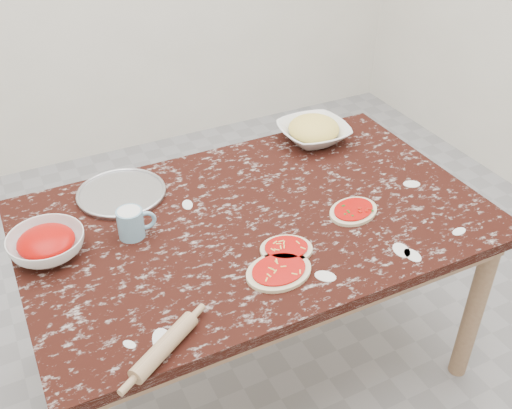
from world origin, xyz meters
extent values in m
plane|color=gray|center=(0.00, 0.00, 0.00)|extent=(4.00, 4.00, 0.00)
cube|color=black|center=(0.00, 0.00, 0.73)|extent=(1.60, 1.00, 0.04)
cube|color=#9B7B58|center=(0.00, 0.00, 0.67)|extent=(1.50, 0.90, 0.08)
cylinder|color=#9B7B58|center=(0.72, -0.42, 0.35)|extent=(0.07, 0.07, 0.71)
cylinder|color=#9B7B58|center=(-0.72, 0.42, 0.35)|extent=(0.07, 0.07, 0.71)
cylinder|color=#9B7B58|center=(0.72, 0.42, 0.35)|extent=(0.07, 0.07, 0.71)
cylinder|color=#B2B2B7|center=(-0.38, 0.34, 0.76)|extent=(0.32, 0.32, 0.01)
imported|color=white|center=(-0.69, 0.11, 0.79)|extent=(0.25, 0.25, 0.08)
imported|color=white|center=(0.46, 0.38, 0.79)|extent=(0.29, 0.29, 0.07)
cylinder|color=#74A3BE|center=(-0.42, 0.09, 0.80)|extent=(0.09, 0.09, 0.10)
torus|color=#74A3BE|center=(-0.37, 0.08, 0.80)|extent=(0.07, 0.02, 0.07)
cylinder|color=silver|center=(-0.42, 0.09, 0.84)|extent=(0.07, 0.07, 0.01)
ellipsoid|color=beige|center=(-0.07, -0.30, 0.76)|extent=(0.23, 0.19, 0.01)
ellipsoid|color=red|center=(-0.07, -0.30, 0.76)|extent=(0.19, 0.16, 0.00)
ellipsoid|color=beige|center=(0.00, -0.21, 0.76)|extent=(0.21, 0.19, 0.01)
ellipsoid|color=red|center=(0.00, -0.21, 0.76)|extent=(0.17, 0.15, 0.00)
ellipsoid|color=beige|center=(0.32, -0.13, 0.76)|extent=(0.23, 0.20, 0.01)
ellipsoid|color=red|center=(0.32, -0.13, 0.76)|extent=(0.19, 0.16, 0.00)
cylinder|color=tan|center=(-0.49, -0.44, 0.77)|extent=(0.23, 0.17, 0.05)
camera|label=1|loc=(-0.75, -1.50, 1.98)|focal=41.67mm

